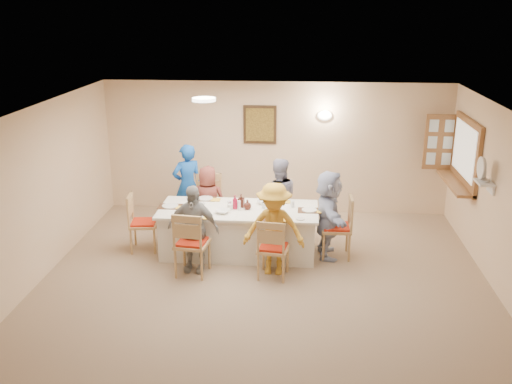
# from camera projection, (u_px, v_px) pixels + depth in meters

# --- Properties ---
(ground) EXTENTS (7.00, 7.00, 0.00)m
(ground) POSITION_uv_depth(u_px,v_px,m) (262.00, 296.00, 7.88)
(ground) COLOR #9E7F67
(room_walls) EXTENTS (7.00, 7.00, 7.00)m
(room_walls) POSITION_uv_depth(u_px,v_px,m) (262.00, 192.00, 7.41)
(room_walls) COLOR beige
(room_walls) RESTS_ON ground
(wall_picture) EXTENTS (0.62, 0.05, 0.72)m
(wall_picture) POSITION_uv_depth(u_px,v_px,m) (260.00, 125.00, 10.66)
(wall_picture) COLOR #442C17
(wall_picture) RESTS_ON room_walls
(wall_sconce) EXTENTS (0.26, 0.09, 0.18)m
(wall_sconce) POSITION_uv_depth(u_px,v_px,m) (325.00, 115.00, 10.48)
(wall_sconce) COLOR white
(wall_sconce) RESTS_ON room_walls
(ceiling_light) EXTENTS (0.36, 0.36, 0.05)m
(ceiling_light) POSITION_uv_depth(u_px,v_px,m) (204.00, 99.00, 8.61)
(ceiling_light) COLOR white
(ceiling_light) RESTS_ON room_walls
(serving_hatch) EXTENTS (0.06, 1.50, 1.15)m
(serving_hatch) POSITION_uv_depth(u_px,v_px,m) (466.00, 153.00, 9.43)
(serving_hatch) COLOR #905D34
(serving_hatch) RESTS_ON room_walls
(hatch_sill) EXTENTS (0.30, 1.50, 0.05)m
(hatch_sill) POSITION_uv_depth(u_px,v_px,m) (455.00, 183.00, 9.61)
(hatch_sill) COLOR #905D34
(hatch_sill) RESTS_ON room_walls
(shutter_door) EXTENTS (0.55, 0.04, 1.00)m
(shutter_door) POSITION_uv_depth(u_px,v_px,m) (440.00, 142.00, 10.17)
(shutter_door) COLOR #905D34
(shutter_door) RESTS_ON room_walls
(fan_shelf) EXTENTS (0.22, 0.36, 0.03)m
(fan_shelf) POSITION_uv_depth(u_px,v_px,m) (484.00, 182.00, 8.19)
(fan_shelf) COLOR white
(fan_shelf) RESTS_ON room_walls
(desk_fan) EXTENTS (0.30, 0.30, 0.28)m
(desk_fan) POSITION_uv_depth(u_px,v_px,m) (484.00, 172.00, 8.15)
(desk_fan) COLOR #A5A5A8
(desk_fan) RESTS_ON fan_shelf
(dining_table) EXTENTS (2.51, 1.06, 0.76)m
(dining_table) POSITION_uv_depth(u_px,v_px,m) (239.00, 231.00, 9.14)
(dining_table) COLOR white
(dining_table) RESTS_ON ground
(chair_back_left) EXTENTS (0.57, 0.57, 1.04)m
(chair_back_left) POSITION_uv_depth(u_px,v_px,m) (209.00, 205.00, 9.91)
(chair_back_left) COLOR tan
(chair_back_left) RESTS_ON ground
(chair_back_right) EXTENTS (0.49, 0.49, 0.89)m
(chair_back_right) POSITION_uv_depth(u_px,v_px,m) (278.00, 211.00, 9.83)
(chair_back_right) COLOR tan
(chair_back_right) RESTS_ON ground
(chair_front_left) EXTENTS (0.54, 0.54, 1.01)m
(chair_front_left) POSITION_uv_depth(u_px,v_px,m) (192.00, 242.00, 8.39)
(chair_front_left) COLOR tan
(chair_front_left) RESTS_ON ground
(chair_front_right) EXTENTS (0.51, 0.51, 0.94)m
(chair_front_right) POSITION_uv_depth(u_px,v_px,m) (273.00, 247.00, 8.31)
(chair_front_right) COLOR tan
(chair_front_right) RESTS_ON ground
(chair_left_end) EXTENTS (0.50, 0.50, 0.95)m
(chair_left_end) POSITION_uv_depth(u_px,v_px,m) (144.00, 222.00, 9.24)
(chair_left_end) COLOR tan
(chair_left_end) RESTS_ON ground
(chair_right_end) EXTENTS (0.49, 0.49, 1.01)m
(chair_right_end) POSITION_uv_depth(u_px,v_px,m) (336.00, 227.00, 8.98)
(chair_right_end) COLOR tan
(chair_right_end) RESTS_ON ground
(diner_back_left) EXTENTS (0.61, 0.40, 1.25)m
(diner_back_left) POSITION_uv_depth(u_px,v_px,m) (208.00, 202.00, 9.76)
(diner_back_left) COLOR brown
(diner_back_left) RESTS_ON ground
(diner_back_right) EXTENTS (0.85, 0.75, 1.41)m
(diner_back_right) POSITION_uv_depth(u_px,v_px,m) (278.00, 199.00, 9.64)
(diner_back_right) COLOR #8987A2
(diner_back_right) RESTS_ON ground
(diner_front_left) EXTENTS (0.86, 0.50, 1.34)m
(diner_front_left) POSITION_uv_depth(u_px,v_px,m) (193.00, 229.00, 8.46)
(diner_front_left) COLOR gray
(diner_front_left) RESTS_ON ground
(diner_front_right) EXTENTS (0.96, 0.62, 1.41)m
(diner_front_right) POSITION_uv_depth(u_px,v_px,m) (274.00, 229.00, 8.35)
(diner_front_right) COLOR gold
(diner_front_right) RESTS_ON ground
(diner_right_end) EXTENTS (1.37, 0.60, 1.42)m
(diner_right_end) POSITION_uv_depth(u_px,v_px,m) (328.00, 214.00, 8.93)
(diner_right_end) COLOR silver
(diner_right_end) RESTS_ON ground
(caregiver) EXTENTS (0.88, 0.86, 1.51)m
(caregiver) POSITION_uv_depth(u_px,v_px,m) (187.00, 185.00, 10.20)
(caregiver) COLOR blue
(caregiver) RESTS_ON ground
(placemat_fl) EXTENTS (0.35, 0.26, 0.01)m
(placemat_fl) POSITION_uv_depth(u_px,v_px,m) (196.00, 217.00, 8.67)
(placemat_fl) COLOR #472B19
(placemat_fl) RESTS_ON dining_table
(plate_fl) EXTENTS (0.26, 0.26, 0.02)m
(plate_fl) POSITION_uv_depth(u_px,v_px,m) (196.00, 216.00, 8.67)
(plate_fl) COLOR white
(plate_fl) RESTS_ON dining_table
(napkin_fl) EXTENTS (0.13, 0.13, 0.01)m
(napkin_fl) POSITION_uv_depth(u_px,v_px,m) (207.00, 218.00, 8.61)
(napkin_fl) COLOR yellow
(napkin_fl) RESTS_ON dining_table
(placemat_fr) EXTENTS (0.37, 0.28, 0.01)m
(placemat_fr) POSITION_uv_depth(u_px,v_px,m) (275.00, 219.00, 8.58)
(placemat_fr) COLOR #472B19
(placemat_fr) RESTS_ON dining_table
(plate_fr) EXTENTS (0.25, 0.25, 0.02)m
(plate_fr) POSITION_uv_depth(u_px,v_px,m) (275.00, 218.00, 8.58)
(plate_fr) COLOR white
(plate_fr) RESTS_ON dining_table
(napkin_fr) EXTENTS (0.14, 0.14, 0.01)m
(napkin_fr) POSITION_uv_depth(u_px,v_px,m) (287.00, 220.00, 8.51)
(napkin_fr) COLOR yellow
(napkin_fr) RESTS_ON dining_table
(placemat_bl) EXTENTS (0.34, 0.26, 0.01)m
(placemat_bl) POSITION_uv_depth(u_px,v_px,m) (205.00, 199.00, 9.47)
(placemat_bl) COLOR #472B19
(placemat_bl) RESTS_ON dining_table
(plate_bl) EXTENTS (0.25, 0.25, 0.02)m
(plate_bl) POSITION_uv_depth(u_px,v_px,m) (205.00, 198.00, 9.47)
(plate_bl) COLOR white
(plate_bl) RESTS_ON dining_table
(napkin_bl) EXTENTS (0.15, 0.15, 0.01)m
(napkin_bl) POSITION_uv_depth(u_px,v_px,m) (216.00, 200.00, 9.41)
(napkin_bl) COLOR yellow
(napkin_bl) RESTS_ON dining_table
(placemat_br) EXTENTS (0.33, 0.25, 0.01)m
(placemat_br) POSITION_uv_depth(u_px,v_px,m) (277.00, 201.00, 9.37)
(placemat_br) COLOR #472B19
(placemat_br) RESTS_ON dining_table
(plate_br) EXTENTS (0.23, 0.23, 0.01)m
(plate_br) POSITION_uv_depth(u_px,v_px,m) (277.00, 200.00, 9.37)
(plate_br) COLOR white
(plate_br) RESTS_ON dining_table
(napkin_br) EXTENTS (0.15, 0.15, 0.01)m
(napkin_br) POSITION_uv_depth(u_px,v_px,m) (288.00, 202.00, 9.31)
(napkin_br) COLOR yellow
(napkin_br) RESTS_ON dining_table
(placemat_le) EXTENTS (0.38, 0.28, 0.01)m
(placemat_le) POSITION_uv_depth(u_px,v_px,m) (170.00, 206.00, 9.11)
(placemat_le) COLOR #472B19
(placemat_le) RESTS_ON dining_table
(plate_le) EXTENTS (0.26, 0.26, 0.02)m
(plate_le) POSITION_uv_depth(u_px,v_px,m) (170.00, 206.00, 9.11)
(plate_le) COLOR white
(plate_le) RESTS_ON dining_table
(napkin_le) EXTENTS (0.14, 0.14, 0.01)m
(napkin_le) POSITION_uv_depth(u_px,v_px,m) (181.00, 207.00, 9.05)
(napkin_le) COLOR yellow
(napkin_le) RESTS_ON dining_table
(placemat_re) EXTENTS (0.36, 0.27, 0.01)m
(placemat_re) POSITION_uv_depth(u_px,v_px,m) (309.00, 210.00, 8.94)
(placemat_re) COLOR #472B19
(placemat_re) RESTS_ON dining_table
(plate_re) EXTENTS (0.24, 0.24, 0.01)m
(plate_re) POSITION_uv_depth(u_px,v_px,m) (309.00, 210.00, 8.93)
(plate_re) COLOR white
(plate_re) RESTS_ON dining_table
(napkin_re) EXTENTS (0.13, 0.13, 0.01)m
(napkin_re) POSITION_uv_depth(u_px,v_px,m) (321.00, 211.00, 8.87)
(napkin_re) COLOR yellow
(napkin_re) RESTS_ON dining_table
(teacup_a) EXTENTS (0.18, 0.18, 0.09)m
(teacup_a) POSITION_uv_depth(u_px,v_px,m) (183.00, 211.00, 8.78)
(teacup_a) COLOR white
(teacup_a) RESTS_ON dining_table
(teacup_b) EXTENTS (0.10, 0.10, 0.09)m
(teacup_b) POSITION_uv_depth(u_px,v_px,m) (268.00, 197.00, 9.46)
(teacup_b) COLOR white
(teacup_b) RESTS_ON dining_table
(bowl_a) EXTENTS (0.35, 0.35, 0.05)m
(bowl_a) POSITION_uv_depth(u_px,v_px,m) (222.00, 211.00, 8.82)
(bowl_a) COLOR white
(bowl_a) RESTS_ON dining_table
(bowl_b) EXTENTS (0.27, 0.27, 0.06)m
(bowl_b) POSITION_uv_depth(u_px,v_px,m) (263.00, 202.00, 9.23)
(bowl_b) COLOR white
(bowl_b) RESTS_ON dining_table
(condiment_ketchup) EXTENTS (0.15, 0.15, 0.22)m
(condiment_ketchup) POSITION_uv_depth(u_px,v_px,m) (235.00, 202.00, 8.98)
(condiment_ketchup) COLOR #A70E2D
(condiment_ketchup) RESTS_ON dining_table
(condiment_brown) EXTENTS (0.13, 0.13, 0.21)m
(condiment_brown) POSITION_uv_depth(u_px,v_px,m) (241.00, 201.00, 9.07)
(condiment_brown) COLOR #3E1810
(condiment_brown) RESTS_ON dining_table
(condiment_malt) EXTENTS (0.21, 0.21, 0.16)m
(condiment_malt) POSITION_uv_depth(u_px,v_px,m) (247.00, 204.00, 8.98)
(condiment_malt) COLOR #3E1810
(condiment_malt) RESTS_ON dining_table
(drinking_glass) EXTENTS (0.07, 0.07, 0.10)m
(drinking_glass) POSITION_uv_depth(u_px,v_px,m) (229.00, 204.00, 9.07)
(drinking_glass) COLOR silver
(drinking_glass) RESTS_ON dining_table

